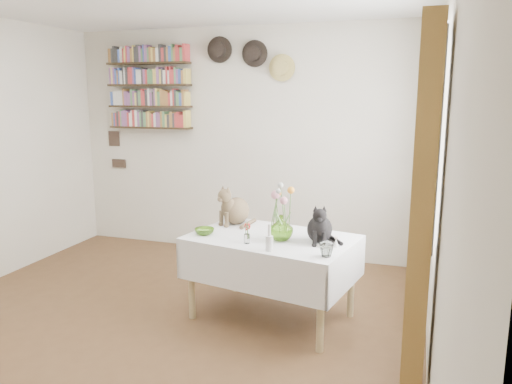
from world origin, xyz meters
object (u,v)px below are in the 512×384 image
(tabby_cat, at_px, (237,204))
(black_cat, at_px, (320,222))
(dining_table, at_px, (272,257))
(bookshelf_unit, at_px, (149,88))
(flower_vase, at_px, (281,228))

(tabby_cat, distance_m, black_cat, 0.85)
(dining_table, xyz_separation_m, bookshelf_unit, (-1.91, 1.49, 1.33))
(dining_table, relative_size, bookshelf_unit, 1.40)
(dining_table, xyz_separation_m, flower_vase, (0.09, -0.06, 0.27))
(tabby_cat, height_order, bookshelf_unit, bookshelf_unit)
(flower_vase, relative_size, bookshelf_unit, 0.20)
(tabby_cat, xyz_separation_m, black_cat, (0.79, -0.31, -0.02))
(flower_vase, bearing_deg, dining_table, 146.51)
(dining_table, distance_m, black_cat, 0.50)
(dining_table, xyz_separation_m, tabby_cat, (-0.41, 0.30, 0.34))
(tabby_cat, relative_size, flower_vase, 1.79)
(flower_vase, bearing_deg, bookshelf_unit, 142.12)
(black_cat, height_order, flower_vase, black_cat)
(tabby_cat, distance_m, flower_vase, 0.62)
(dining_table, relative_size, black_cat, 4.48)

